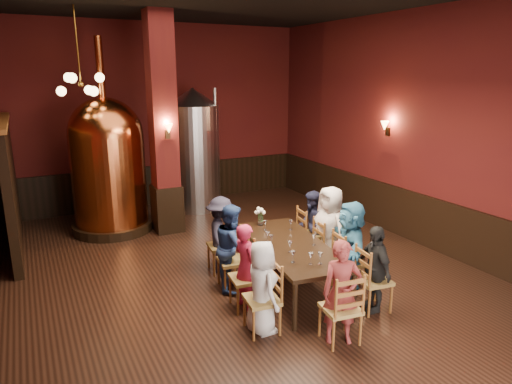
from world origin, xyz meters
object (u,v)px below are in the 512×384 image
copper_kettle (108,164)px  rose_vase (261,213)px  person_1 (246,266)px  steel_vessel (194,150)px  person_0 (262,287)px  person_2 (232,247)px  dining_table (291,248)px

copper_kettle → rose_vase: (1.98, -3.12, -0.50)m
person_1 → rose_vase: person_1 is taller
copper_kettle → steel_vessel: 2.29m
steel_vessel → person_0: bearing=-101.4°
person_0 → person_1: (0.09, 0.66, 0.01)m
person_2 → rose_vase: bearing=-31.3°
person_1 → rose_vase: (0.88, 1.23, 0.32)m
copper_kettle → dining_table: bearing=-64.4°
dining_table → person_0: size_ratio=2.00×
copper_kettle → rose_vase: bearing=-57.7°
dining_table → person_0: person_0 is taller
person_1 → steel_vessel: (1.07, 5.09, 0.84)m
person_2 → copper_kettle: size_ratio=0.34×
steel_vessel → rose_vase: size_ratio=9.18×
dining_table → rose_vase: rose_vase is taller
person_0 → person_1: bearing=-6.3°
person_0 → rose_vase: 2.15m
dining_table → person_1: 0.91m
rose_vase → dining_table: bearing=-89.7°
person_1 → copper_kettle: copper_kettle is taller
person_2 → steel_vessel: size_ratio=0.46×
person_0 → steel_vessel: steel_vessel is taller
person_0 → copper_kettle: (-1.01, 5.01, 0.84)m
copper_kettle → rose_vase: copper_kettle is taller
person_2 → copper_kettle: copper_kettle is taller
copper_kettle → steel_vessel: (2.17, 0.74, 0.02)m
person_2 → rose_vase: person_2 is taller
person_0 → copper_kettle: 5.18m
dining_table → person_0: 1.31m
person_1 → rose_vase: 1.54m
dining_table → rose_vase: size_ratio=7.78×
steel_vessel → rose_vase: (-0.19, -3.86, -0.52)m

